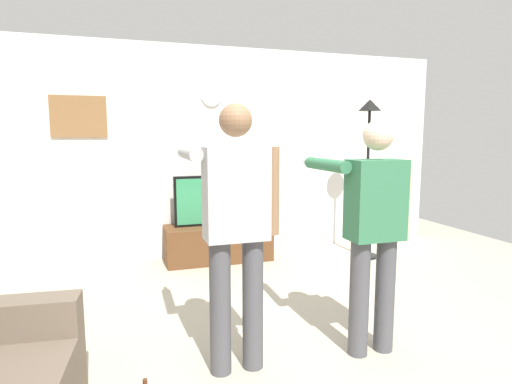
{
  "coord_description": "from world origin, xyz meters",
  "views": [
    {
      "loc": [
        -1.2,
        -2.47,
        1.57
      ],
      "look_at": [
        -0.02,
        1.2,
        1.05
      ],
      "focal_mm": 29.37,
      "sensor_mm": 36.0,
      "label": 1
    }
  ],
  "objects": [
    {
      "name": "tv_stand",
      "position": [
        -0.08,
        2.6,
        0.23
      ],
      "size": [
        1.32,
        0.55,
        0.45
      ],
      "color": "brown",
      "rests_on": "ground_plane"
    },
    {
      "name": "person_standing_nearer_couch",
      "position": [
        0.48,
        0.04,
        0.94
      ],
      "size": [
        0.57,
        0.78,
        1.68
      ],
      "color": "#4C4C51",
      "rests_on": "ground_plane"
    },
    {
      "name": "ground_plane",
      "position": [
        0.0,
        0.0,
        0.0
      ],
      "size": [
        8.4,
        8.4,
        0.0
      ],
      "primitive_type": "plane",
      "color": "#B2A893"
    },
    {
      "name": "person_standing_nearer_lamp",
      "position": [
        -0.51,
        0.11,
        1.0
      ],
      "size": [
        0.59,
        0.78,
        1.77
      ],
      "color": "#4C4C51",
      "rests_on": "ground_plane"
    },
    {
      "name": "back_wall",
      "position": [
        0.0,
        2.95,
        1.35
      ],
      "size": [
        6.4,
        0.1,
        2.7
      ],
      "primitive_type": "cube",
      "color": "silver",
      "rests_on": "ground_plane"
    },
    {
      "name": "television",
      "position": [
        -0.08,
        2.65,
        0.76
      ],
      "size": [
        1.07,
        0.07,
        0.63
      ],
      "color": "black",
      "rests_on": "tv_stand"
    },
    {
      "name": "floor_lamp",
      "position": [
        1.77,
        2.16,
        1.44
      ],
      "size": [
        0.32,
        0.32,
        2.02
      ],
      "color": "black",
      "rests_on": "ground_plane"
    },
    {
      "name": "framed_picture",
      "position": [
        -1.66,
        2.9,
        1.79
      ],
      "size": [
        0.62,
        0.04,
        0.48
      ],
      "primitive_type": "cube",
      "color": "olive"
    },
    {
      "name": "wall_clock",
      "position": [
        -0.08,
        2.89,
        2.07
      ],
      "size": [
        0.26,
        0.03,
        0.26
      ],
      "primitive_type": "cylinder",
      "rotation": [
        1.57,
        0.0,
        0.0
      ],
      "color": "white"
    }
  ]
}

